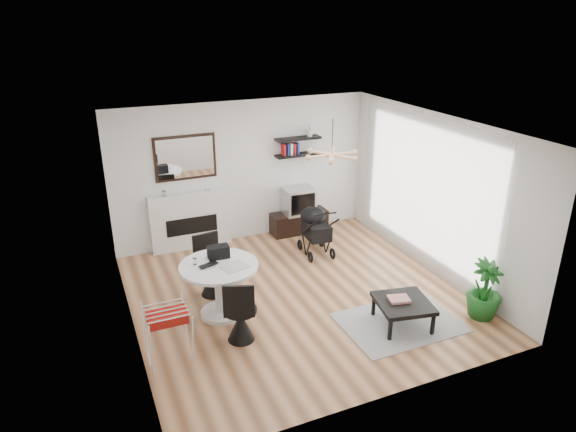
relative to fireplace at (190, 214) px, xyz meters
name	(u,v)px	position (x,y,z in m)	size (l,w,h in m)	color
floor	(297,295)	(1.10, -2.42, -0.69)	(5.00, 5.00, 0.00)	brown
ceiling	(299,127)	(1.10, -2.42, 2.01)	(5.00, 5.00, 0.00)	white
wall_back	(244,172)	(1.10, 0.08, 0.66)	(5.00, 5.00, 0.00)	white
wall_left	(124,245)	(-1.40, -2.42, 0.66)	(5.00, 5.00, 0.00)	white
wall_right	(434,194)	(3.60, -2.42, 0.66)	(5.00, 5.00, 0.00)	white
sheer_curtain	(422,192)	(3.50, -2.22, 0.66)	(0.04, 3.60, 2.60)	white
fireplace	(190,214)	(0.00, 0.00, 0.00)	(1.50, 0.17, 2.16)	white
shelf_lower	(298,155)	(2.17, -0.05, 0.91)	(0.90, 0.25, 0.04)	black
shelf_upper	(298,139)	(2.17, -0.05, 1.23)	(0.90, 0.25, 0.04)	black
pendant_lamp	(332,155)	(1.80, -2.12, 1.46)	(0.90, 0.90, 0.10)	tan
tv_console	(299,222)	(2.17, -0.13, -0.47)	(1.15, 0.40, 0.43)	black
crt_tv	(298,200)	(2.14, -0.14, 0.01)	(0.60, 0.52, 0.52)	#BABABC
dining_table	(220,282)	(-0.16, -2.47, -0.14)	(1.14, 1.14, 0.83)	white
laptop	(210,266)	(-0.30, -2.50, 0.16)	(0.29, 0.19, 0.02)	black
black_bag	(218,252)	(-0.10, -2.25, 0.24)	(0.31, 0.18, 0.18)	black
newspaper	(234,267)	(0.02, -2.63, 0.15)	(0.36, 0.30, 0.01)	silver
drinking_glass	(195,261)	(-0.47, -2.33, 0.19)	(0.06, 0.06, 0.10)	white
chair_far	(212,276)	(-0.11, -1.82, -0.38)	(0.47, 0.49, 0.97)	black
chair_near	(241,321)	(-0.09, -3.20, -0.38)	(0.50, 0.51, 0.95)	black
drying_rack	(169,336)	(-1.08, -3.34, -0.25)	(0.55, 0.51, 0.82)	white
stroller	(315,232)	(2.04, -1.13, -0.27)	(0.54, 0.81, 0.96)	black
rug	(399,322)	(2.14, -3.71, -0.68)	(1.67, 1.20, 0.01)	gray
coffee_table	(403,304)	(2.14, -3.76, -0.34)	(0.87, 0.87, 0.38)	black
magazines	(399,299)	(2.09, -3.71, -0.28)	(0.29, 0.23, 0.04)	red
potted_plant	(485,290)	(3.35, -4.04, -0.24)	(0.50, 0.50, 0.89)	#1A5D1D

